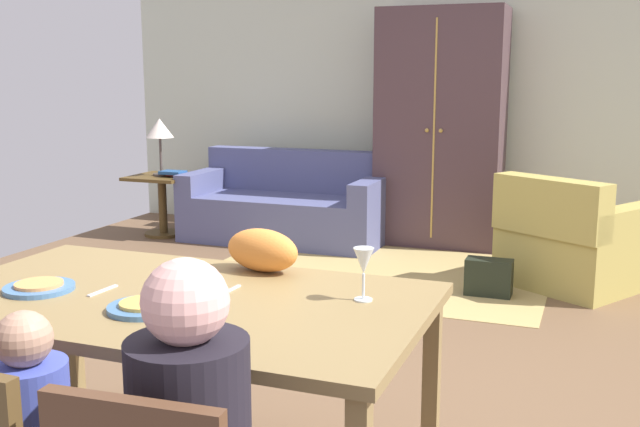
{
  "coord_description": "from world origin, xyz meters",
  "views": [
    {
      "loc": [
        1.22,
        -3.4,
        1.53
      ],
      "look_at": [
        -0.06,
        -0.02,
        0.85
      ],
      "focal_mm": 41.84,
      "sensor_mm": 36.0,
      "label": 1
    }
  ],
  "objects": [
    {
      "name": "plate_near_child",
      "position": [
        -0.16,
        -1.4,
        0.77
      ],
      "size": [
        0.25,
        0.25,
        0.02
      ],
      "primitive_type": "cylinder",
      "color": "teal",
      "rests_on": "dining_table"
    },
    {
      "name": "pizza_near_man",
      "position": [
        -0.65,
        -1.34,
        0.78
      ],
      "size": [
        0.17,
        0.17,
        0.01
      ],
      "primitive_type": "cylinder",
      "color": "#E59450",
      "rests_on": "plate_near_man"
    },
    {
      "name": "side_table",
      "position": [
        -2.67,
        2.62,
        0.38
      ],
      "size": [
        0.56,
        0.56,
        0.58
      ],
      "color": "#503B1A",
      "rests_on": "ground_plane"
    },
    {
      "name": "cat",
      "position": [
        -0.01,
        -0.81,
        0.84
      ],
      "size": [
        0.34,
        0.22,
        0.17
      ],
      "primitive_type": "ellipsoid",
      "rotation": [
        0.0,
        0.0,
        -0.19
      ],
      "color": "orange",
      "rests_on": "dining_table"
    },
    {
      "name": "table_lamp",
      "position": [
        -2.67,
        2.62,
        1.01
      ],
      "size": [
        0.26,
        0.26,
        0.54
      ],
      "color": "#4A3E39",
      "rests_on": "side_table"
    },
    {
      "name": "fork",
      "position": [
        -0.42,
        -1.27,
        0.76
      ],
      "size": [
        0.03,
        0.15,
        0.01
      ],
      "primitive_type": "cube",
      "rotation": [
        0.0,
        0.0,
        -0.07
      ],
      "color": "silver",
      "rests_on": "dining_table"
    },
    {
      "name": "plate_near_man",
      "position": [
        -0.65,
        -1.34,
        0.77
      ],
      "size": [
        0.25,
        0.25,
        0.02
      ],
      "primitive_type": "cylinder",
      "color": "teal",
      "rests_on": "dining_table"
    },
    {
      "name": "knife",
      "position": [
        0.0,
        -1.12,
        0.76
      ],
      "size": [
        0.02,
        0.17,
        0.01
      ],
      "primitive_type": "cube",
      "rotation": [
        0.0,
        0.0,
        -0.05
      ],
      "color": "silver",
      "rests_on": "dining_table"
    },
    {
      "name": "wine_glass",
      "position": [
        0.48,
        -1.04,
        0.89
      ],
      "size": [
        0.07,
        0.07,
        0.19
      ],
      "color": "silver",
      "rests_on": "dining_table"
    },
    {
      "name": "back_wall",
      "position": [
        0.0,
        3.64,
        1.35
      ],
      "size": [
        6.95,
        0.1,
        2.7
      ],
      "primitive_type": "cube",
      "color": "beige",
      "rests_on": "ground_plane"
    },
    {
      "name": "area_rug",
      "position": [
        -0.37,
        2.02,
        0.0
      ],
      "size": [
        2.6,
        1.8,
        0.01
      ],
      "primitive_type": "cube",
      "color": "tan",
      "rests_on": "ground_plane"
    },
    {
      "name": "dining_table",
      "position": [
        -0.16,
        -1.22,
        0.69
      ],
      "size": [
        1.78,
        1.02,
        0.76
      ],
      "color": "olive",
      "rests_on": "ground_plane"
    },
    {
      "name": "couch",
      "position": [
        -1.49,
        2.88,
        0.3
      ],
      "size": [
        1.85,
        0.86,
        0.82
      ],
      "color": "#4F5481",
      "rests_on": "ground_plane"
    },
    {
      "name": "book_upper",
      "position": [
        -2.52,
        2.58,
        0.62
      ],
      "size": [
        0.22,
        0.16,
        0.03
      ],
      "primitive_type": "cube",
      "color": "#224E8A",
      "rests_on": "book_lower"
    },
    {
      "name": "armchair",
      "position": [
        1.06,
        2.18,
        0.32
      ],
      "size": [
        1.17,
        1.18,
        0.82
      ],
      "color": "#A9994A",
      "rests_on": "ground_plane"
    },
    {
      "name": "pizza_near_child",
      "position": [
        -0.16,
        -1.4,
        0.78
      ],
      "size": [
        0.17,
        0.17,
        0.01
      ],
      "primitive_type": "cylinder",
      "color": "gold",
      "rests_on": "plate_near_child"
    },
    {
      "name": "armoire",
      "position": [
        -0.14,
        3.25,
        1.05
      ],
      "size": [
        1.1,
        0.59,
        2.1
      ],
      "color": "#4B353A",
      "rests_on": "ground_plane"
    },
    {
      "name": "handbag",
      "position": [
        0.54,
        1.72,
        0.13
      ],
      "size": [
        0.32,
        0.16,
        0.26
      ],
      "primitive_type": "cube",
      "color": "black",
      "rests_on": "ground_plane"
    },
    {
      "name": "book_lower",
      "position": [
        -2.5,
        2.66,
        0.59
      ],
      "size": [
        0.22,
        0.16,
        0.03
      ],
      "primitive_type": "cube",
      "color": "#A03526",
      "rests_on": "side_table"
    },
    {
      "name": "ground_plane",
      "position": [
        0.0,
        0.49,
        -0.01
      ],
      "size": [
        6.95,
        6.19,
        0.02
      ],
      "primitive_type": "cube",
      "color": "brown"
    }
  ]
}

